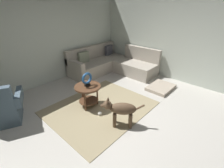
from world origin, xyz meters
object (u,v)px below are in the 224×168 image
dog_toy_ball (100,113)px  side_table (88,91)px  dog (121,110)px  armchair (2,109)px  torus_sculpture (87,79)px  sectional_couch (111,64)px  dog_bed_mat (161,87)px

dog_toy_ball → side_table: bearing=80.2°
side_table → dog: (-0.02, -1.00, -0.04)m
armchair → torus_sculpture: bearing=-3.7°
armchair → dog: armchair is taller
side_table → torus_sculpture: bearing=-93.6°
dog → torus_sculpture: bearing=50.6°
armchair → side_table: armchair is taller
side_table → torus_sculpture: size_ratio=1.84×
sectional_couch → torus_sculpture: bearing=-151.7°
side_table → dog_toy_ball: bearing=-99.8°
side_table → dog_toy_ball: 0.60m
armchair → dog_bed_mat: size_ratio=1.22×
dog → dog_bed_mat: bearing=-34.6°
torus_sculpture → armchair: bearing=152.2°
sectional_couch → side_table: size_ratio=3.75×
dog_bed_mat → dog_toy_ball: dog_toy_ball is taller
sectional_couch → side_table: 2.24m
torus_sculpture → dog: size_ratio=0.47×
torus_sculpture → dog_toy_ball: torus_sculpture is taller
sectional_couch → dog_toy_ball: sectional_couch is taller
dog → dog_toy_ball: size_ratio=7.58×
sectional_couch → dog: bearing=-134.0°
torus_sculpture → sectional_couch: bearing=28.3°
torus_sculpture → dog_toy_ball: 0.81m
dog_bed_mat → dog_toy_ball: (-2.04, 0.42, 0.00)m
side_table → torus_sculpture: torus_sculpture is taller
dog_bed_mat → dog_toy_ball: size_ratio=8.67×
dog_bed_mat → side_table: bearing=155.8°
armchair → sectional_couch: bearing=28.1°
armchair → dog: size_ratio=1.39×
side_table → torus_sculpture: 0.29m
armchair → side_table: size_ratio=1.63×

